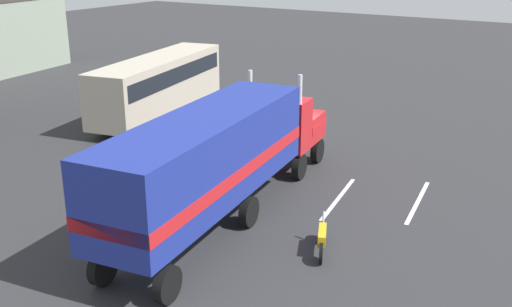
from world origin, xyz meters
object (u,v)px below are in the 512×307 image
person_bystander (142,200)px  parked_bus (159,81)px  motorcycle (322,238)px  semi_truck (221,153)px

person_bystander → parked_bus: parked_bus is taller
motorcycle → parked_bus: bearing=57.5°
semi_truck → person_bystander: size_ratio=8.81×
semi_truck → parked_bus: (9.29, 10.94, -0.46)m
person_bystander → parked_bus: bearing=38.3°
semi_truck → parked_bus: 14.36m
parked_bus → motorcycle: size_ratio=5.73×
semi_truck → person_bystander: bearing=130.0°
person_bystander → parked_bus: (11.11, 8.78, 1.17)m
person_bystander → motorcycle: size_ratio=0.83×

